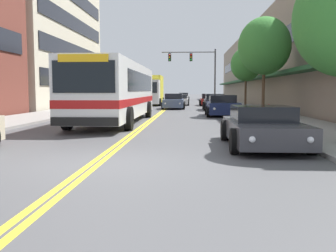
# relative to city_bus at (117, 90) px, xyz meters

# --- Properties ---
(ground_plane) EXTENTS (240.00, 240.00, 0.00)m
(ground_plane) POSITION_rel_city_bus_xyz_m (1.69, 25.70, -1.71)
(ground_plane) COLOR #4C4C4F
(sidewalk_left) EXTENTS (3.61, 106.00, 0.12)m
(sidewalk_left) POSITION_rel_city_bus_xyz_m (-5.61, 25.70, -1.65)
(sidewalk_left) COLOR gray
(sidewalk_left) RESTS_ON ground_plane
(sidewalk_right) EXTENTS (3.61, 106.00, 0.12)m
(sidewalk_right) POSITION_rel_city_bus_xyz_m (8.99, 25.70, -1.65)
(sidewalk_right) COLOR gray
(sidewalk_right) RESTS_ON ground_plane
(centre_line) EXTENTS (0.34, 106.00, 0.01)m
(centre_line) POSITION_rel_city_bus_xyz_m (1.69, 25.70, -1.71)
(centre_line) COLOR yellow
(centre_line) RESTS_ON ground_plane
(storefront_row_right) EXTENTS (9.10, 68.00, 9.23)m
(storefront_row_right) POSITION_rel_city_bus_xyz_m (15.03, 25.70, 2.89)
(storefront_row_right) COLOR gray
(storefront_row_right) RESTS_ON ground_plane
(city_bus) EXTENTS (2.93, 12.41, 3.02)m
(city_bus) POSITION_rel_city_bus_xyz_m (0.00, 0.00, 0.00)
(city_bus) COLOR silver
(city_bus) RESTS_ON ground_plane
(car_beige_parked_left_near) EXTENTS (2.01, 4.55, 1.36)m
(car_beige_parked_left_near) POSITION_rel_city_bus_xyz_m (-2.70, 15.96, -1.07)
(car_beige_parked_left_near) COLOR #BCAD89
(car_beige_parked_left_near) RESTS_ON ground_plane
(car_black_parked_left_far) EXTENTS (2.03, 4.68, 1.29)m
(car_black_parked_left_far) POSITION_rel_city_bus_xyz_m (-2.61, 22.39, -1.10)
(car_black_parked_left_far) COLOR black
(car_black_parked_left_far) RESTS_ON ground_plane
(car_dark_grey_parked_right_foreground) EXTENTS (2.21, 4.58, 1.21)m
(car_dark_grey_parked_right_foreground) POSITION_rel_city_bus_xyz_m (6.02, -8.53, -1.14)
(car_dark_grey_parked_right_foreground) COLOR #38383D
(car_dark_grey_parked_right_foreground) RESTS_ON ground_plane
(car_red_parked_right_mid) EXTENTS (2.19, 4.76, 1.31)m
(car_red_parked_right_mid) POSITION_rel_city_bus_xyz_m (6.09, 22.29, -1.11)
(car_red_parked_right_mid) COLOR maroon
(car_red_parked_right_mid) RESTS_ON ground_plane
(car_charcoal_parked_right_far) EXTENTS (2.01, 4.28, 1.38)m
(car_charcoal_parked_right_far) POSITION_rel_city_bus_xyz_m (6.03, 12.47, -1.06)
(car_charcoal_parked_right_far) COLOR #232328
(car_charcoal_parked_right_far) RESTS_ON ground_plane
(car_navy_parked_right_end) EXTENTS (2.20, 4.14, 1.37)m
(car_navy_parked_right_end) POSITION_rel_city_bus_xyz_m (6.03, 4.98, -1.08)
(car_navy_parked_right_end) COLOR #19234C
(car_navy_parked_right_end) RESTS_ON ground_plane
(car_slate_blue_moving_lead) EXTENTS (2.06, 4.89, 1.39)m
(car_slate_blue_moving_lead) POSITION_rel_city_bus_xyz_m (2.43, 14.66, -1.07)
(car_slate_blue_moving_lead) COLOR #475675
(car_slate_blue_moving_lead) RESTS_ON ground_plane
(car_white_moving_second) EXTENTS (2.10, 4.85, 1.21)m
(car_white_moving_second) POSITION_rel_city_bus_xyz_m (2.81, 23.19, -1.14)
(car_white_moving_second) COLOR white
(car_white_moving_second) RESTS_ON ground_plane
(car_silver_moving_third) EXTENTS (1.97, 4.53, 1.30)m
(car_silver_moving_third) POSITION_rel_city_bus_xyz_m (2.92, 43.80, -1.12)
(car_silver_moving_third) COLOR #B7B7BC
(car_silver_moving_third) RESTS_ON ground_plane
(box_truck) EXTENTS (2.65, 6.92, 3.36)m
(box_truck) POSITION_rel_city_bus_xyz_m (-0.49, 22.80, -0.00)
(box_truck) COLOR white
(box_truck) RESTS_ON ground_plane
(traffic_signal_mast) EXTENTS (6.43, 0.38, 6.54)m
(traffic_signal_mast) POSITION_rel_city_bus_xyz_m (4.72, 25.15, 2.96)
(traffic_signal_mast) COLOR #47474C
(traffic_signal_mast) RESTS_ON ground_plane
(street_tree_right_mid) EXTENTS (3.42, 3.42, 6.33)m
(street_tree_right_mid) POSITION_rel_city_bus_xyz_m (8.73, 5.36, 2.85)
(street_tree_right_mid) COLOR brown
(street_tree_right_mid) RESTS_ON sidewalk_right
(street_tree_right_far) EXTENTS (2.67, 2.67, 5.29)m
(street_tree_right_far) POSITION_rel_city_bus_xyz_m (8.78, 13.51, 2.22)
(street_tree_right_far) COLOR brown
(street_tree_right_far) RESTS_ON sidewalk_right
(fire_hydrant) EXTENTS (0.29, 0.21, 0.90)m
(fire_hydrant) POSITION_rel_city_bus_xyz_m (7.64, -1.67, -1.14)
(fire_hydrant) COLOR red
(fire_hydrant) RESTS_ON sidewalk_right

